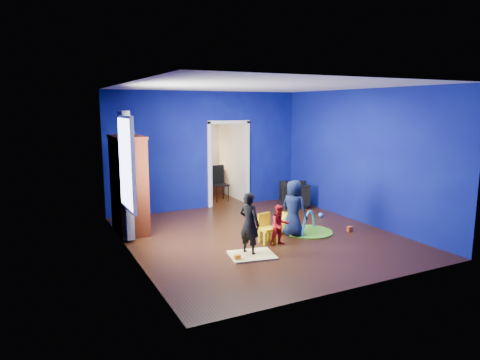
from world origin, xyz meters
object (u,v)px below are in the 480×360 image
folding_chair (220,184)px  crt_tv (131,182)px  hopper_ball (284,222)px  study_desk (207,182)px  kid_chair (267,230)px  vase (130,131)px  tv_armoire (129,184)px  child_black (249,224)px  play_mat (308,232)px  toddler_red (280,225)px  child_navy (294,208)px  armchair (295,194)px

folding_chair → crt_tv: bearing=-146.4°
hopper_ball → study_desk: (0.05, 4.29, 0.16)m
crt_tv → kid_chair: 2.92m
vase → tv_armoire: (0.00, 0.30, -1.08)m
child_black → kid_chair: (0.59, 0.40, -0.30)m
child_black → tv_armoire: bearing=8.5°
vase → tv_armoire: size_ratio=0.11×
kid_chair → play_mat: kid_chair is taller
toddler_red → crt_tv: 3.13m
child_navy → toddler_red: (-0.54, -0.36, -0.18)m
child_black → crt_tv: (-1.49, 2.30, 0.47)m
armchair → folding_chair: 2.06m
child_black → tv_armoire: (-1.53, 2.30, 0.43)m
crt_tv → folding_chair: bearing=33.6°
play_mat → folding_chair: folding_chair is taller
child_black → toddler_red: (0.74, 0.20, -0.17)m
hopper_ball → crt_tv: bearing=151.4°
play_mat → toddler_red: bearing=-156.3°
hopper_ball → child_black: bearing=-146.5°
child_navy → hopper_ball: (-0.05, 0.25, -0.34)m
play_mat → folding_chair: 3.58m
child_black → vase: (-1.53, 2.00, 1.52)m
child_black → vase: 2.94m
armchair → child_black: 3.81m
play_mat → study_desk: 4.52m
vase → kid_chair: 3.22m
armchair → study_desk: 2.82m
hopper_ball → play_mat: hopper_ball is taller
toddler_red → vase: bearing=144.7°
tv_armoire → crt_tv: (0.04, 0.00, 0.04)m
tv_armoire → child_black: bearing=-56.3°
vase → tv_armoire: 1.12m
tv_armoire → folding_chair: (2.82, 1.84, -0.52)m
play_mat → kid_chair: bearing=-168.9°
tv_armoire → crt_tv: bearing=0.0°
toddler_red → tv_armoire: (-2.27, 2.10, 0.60)m
toddler_red → study_desk: bearing=86.8°
armchair → crt_tv: crt_tv is taller
vase → kid_chair: bearing=-36.9°
play_mat → folding_chair: size_ratio=1.06×
armchair → hopper_ball: armchair is taller
tv_armoire → kid_chair: bearing=-41.8°
hopper_ball → kid_chair: (-0.64, -0.41, 0.03)m
crt_tv → child_black: bearing=-57.0°
folding_chair → study_desk: bearing=90.0°
vase → play_mat: (3.22, -1.38, -2.05)m
toddler_red → study_desk: size_ratio=0.86×
toddler_red → hopper_ball: size_ratio=1.72×
child_navy → kid_chair: 0.77m
toddler_red → kid_chair: size_ratio=1.51×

